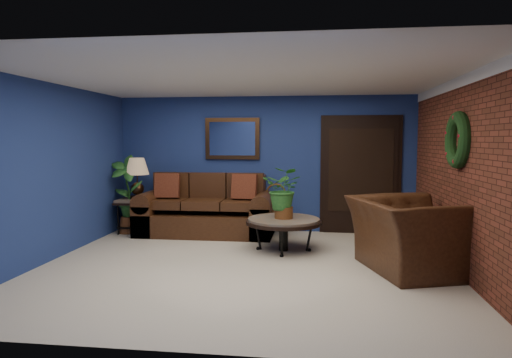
# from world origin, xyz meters

# --- Properties ---
(floor) EXTENTS (5.50, 5.50, 0.00)m
(floor) POSITION_xyz_m (0.00, 0.00, 0.00)
(floor) COLOR beige
(floor) RESTS_ON ground
(wall_back) EXTENTS (5.50, 0.04, 2.50)m
(wall_back) POSITION_xyz_m (0.00, 2.50, 1.25)
(wall_back) COLOR navy
(wall_back) RESTS_ON ground
(wall_left) EXTENTS (0.04, 5.00, 2.50)m
(wall_left) POSITION_xyz_m (-2.75, 0.00, 1.25)
(wall_left) COLOR navy
(wall_left) RESTS_ON ground
(wall_right_brick) EXTENTS (0.04, 5.00, 2.50)m
(wall_right_brick) POSITION_xyz_m (2.75, 0.00, 1.25)
(wall_right_brick) COLOR maroon
(wall_right_brick) RESTS_ON ground
(ceiling) EXTENTS (5.50, 5.00, 0.02)m
(ceiling) POSITION_xyz_m (0.00, 0.00, 2.50)
(ceiling) COLOR white
(ceiling) RESTS_ON wall_back
(crown_molding) EXTENTS (0.03, 5.00, 0.14)m
(crown_molding) POSITION_xyz_m (2.72, 0.00, 2.43)
(crown_molding) COLOR white
(crown_molding) RESTS_ON wall_right_brick
(wall_mirror) EXTENTS (1.02, 0.06, 0.77)m
(wall_mirror) POSITION_xyz_m (-0.60, 2.46, 1.72)
(wall_mirror) COLOR #442A17
(wall_mirror) RESTS_ON wall_back
(closet_door) EXTENTS (1.44, 0.06, 2.18)m
(closet_door) POSITION_xyz_m (1.75, 2.47, 1.05)
(closet_door) COLOR black
(closet_door) RESTS_ON wall_back
(wreath) EXTENTS (0.16, 0.72, 0.72)m
(wreath) POSITION_xyz_m (2.69, 0.05, 1.70)
(wreath) COLOR black
(wreath) RESTS_ON wall_right_brick
(sofa) EXTENTS (2.42, 1.04, 1.09)m
(sofa) POSITION_xyz_m (-1.01, 2.09, 0.36)
(sofa) COLOR #442613
(sofa) RESTS_ON ground
(coffee_table) EXTENTS (1.16, 1.16, 0.50)m
(coffee_table) POSITION_xyz_m (0.46, 0.98, 0.44)
(coffee_table) COLOR #58534D
(coffee_table) RESTS_ON ground
(end_table) EXTENTS (0.68, 0.68, 0.62)m
(end_table) POSITION_xyz_m (-2.30, 2.05, 0.48)
(end_table) COLOR #58534D
(end_table) RESTS_ON ground
(table_lamp) EXTENTS (0.43, 0.43, 0.72)m
(table_lamp) POSITION_xyz_m (-2.30, 2.05, 1.09)
(table_lamp) COLOR #442A17
(table_lamp) RESTS_ON end_table
(side_chair) EXTENTS (0.40, 0.40, 0.92)m
(side_chair) POSITION_xyz_m (0.24, 2.12, 0.52)
(side_chair) COLOR #513517
(side_chair) RESTS_ON ground
(armchair) EXTENTS (1.64, 1.76, 0.94)m
(armchair) POSITION_xyz_m (2.15, 0.09, 0.47)
(armchair) COLOR #442613
(armchair) RESTS_ON ground
(coffee_plant) EXTENTS (0.71, 0.65, 0.79)m
(coffee_plant) POSITION_xyz_m (0.46, 0.98, 0.94)
(coffee_plant) COLOR brown
(coffee_plant) RESTS_ON coffee_table
(floor_plant) EXTENTS (0.37, 0.31, 0.79)m
(floor_plant) POSITION_xyz_m (2.35, 1.48, 0.40)
(floor_plant) COLOR brown
(floor_plant) RESTS_ON ground
(tall_plant) EXTENTS (0.65, 0.47, 1.43)m
(tall_plant) POSITION_xyz_m (-2.45, 1.95, 0.77)
(tall_plant) COLOR brown
(tall_plant) RESTS_ON ground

